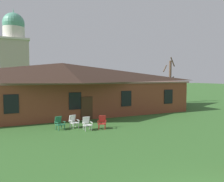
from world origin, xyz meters
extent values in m
cube|color=brown|center=(0.00, 20.14, 1.60)|extent=(25.43, 10.00, 3.20)
cube|color=#8C6458|center=(0.00, 20.14, 3.28)|extent=(25.93, 10.20, 0.16)
pyramid|color=black|center=(0.00, 20.14, 4.35)|extent=(26.44, 10.40, 1.98)
cube|color=black|center=(-5.09, 15.11, 1.76)|extent=(1.10, 0.06, 1.50)
cube|color=black|center=(0.00, 15.11, 1.76)|extent=(1.10, 0.06, 1.50)
cube|color=black|center=(5.09, 15.11, 1.76)|extent=(1.10, 0.06, 1.50)
cube|color=black|center=(10.17, 15.11, 1.76)|extent=(1.10, 0.06, 1.50)
cube|color=#422819|center=(1.06, 15.11, 1.05)|extent=(1.10, 0.06, 2.10)
cube|color=#BCB29E|center=(-4.09, 41.90, 5.22)|extent=(4.80, 4.80, 10.45)
cube|color=silver|center=(-4.09, 41.90, 10.63)|extent=(5.18, 5.18, 0.36)
cylinder|color=silver|center=(-4.09, 41.90, 11.91)|extent=(3.80, 3.80, 2.20)
sphere|color=#569E84|center=(-4.09, 41.90, 13.69)|extent=(3.88, 3.88, 3.88)
cone|color=#569E84|center=(-4.09, 41.90, 16.03)|extent=(0.24, 0.24, 1.00)
cube|color=#28704C|center=(-1.61, 12.24, 0.18)|extent=(0.06, 0.06, 0.36)
cube|color=#28704C|center=(-2.05, 12.11, 0.18)|extent=(0.06, 0.06, 0.36)
cube|color=#28704C|center=(-1.73, 12.66, 0.18)|extent=(0.06, 0.06, 0.36)
cube|color=#28704C|center=(-2.17, 12.53, 0.18)|extent=(0.06, 0.06, 0.36)
cube|color=#28704C|center=(-1.89, 12.38, 0.39)|extent=(0.66, 0.65, 0.05)
cube|color=#28704C|center=(-1.98, 12.68, 0.69)|extent=(0.55, 0.33, 0.54)
cube|color=#28704C|center=(-1.60, 12.45, 0.58)|extent=(0.19, 0.47, 0.03)
cube|color=#28704C|center=(-1.56, 12.29, 0.47)|extent=(0.05, 0.05, 0.22)
cube|color=#28704C|center=(-2.16, 12.28, 0.58)|extent=(0.19, 0.47, 0.03)
cube|color=#28704C|center=(-2.12, 12.13, 0.47)|extent=(0.05, 0.05, 0.22)
cube|color=white|center=(-0.52, 12.35, 0.18)|extent=(0.06, 0.06, 0.36)
cube|color=white|center=(-0.96, 12.23, 0.18)|extent=(0.06, 0.06, 0.36)
cube|color=white|center=(-0.63, 12.78, 0.18)|extent=(0.06, 0.06, 0.36)
cube|color=white|center=(-1.08, 12.66, 0.18)|extent=(0.06, 0.06, 0.36)
cube|color=white|center=(-0.80, 12.50, 0.39)|extent=(0.65, 0.64, 0.05)
cube|color=white|center=(-0.88, 12.81, 0.69)|extent=(0.54, 0.31, 0.54)
cube|color=white|center=(-0.51, 12.56, 0.58)|extent=(0.18, 0.47, 0.03)
cube|color=white|center=(-0.47, 12.40, 0.47)|extent=(0.05, 0.05, 0.22)
cube|color=white|center=(-1.07, 12.41, 0.58)|extent=(0.18, 0.47, 0.03)
cube|color=white|center=(-1.03, 12.26, 0.47)|extent=(0.05, 0.05, 0.22)
cube|color=white|center=(0.08, 11.11, 0.18)|extent=(0.05, 0.05, 0.36)
cube|color=white|center=(-0.38, 11.11, 0.18)|extent=(0.05, 0.05, 0.36)
cube|color=white|center=(0.08, 11.55, 0.18)|extent=(0.05, 0.05, 0.36)
cube|color=white|center=(-0.38, 11.55, 0.18)|extent=(0.05, 0.05, 0.36)
cube|color=white|center=(-0.15, 11.33, 0.39)|extent=(0.54, 0.52, 0.05)
cube|color=white|center=(-0.15, 11.64, 0.69)|extent=(0.51, 0.19, 0.54)
cube|color=white|center=(0.14, 11.31, 0.58)|extent=(0.06, 0.47, 0.03)
cube|color=white|center=(0.14, 11.15, 0.47)|extent=(0.04, 0.04, 0.22)
cube|color=white|center=(-0.44, 11.31, 0.58)|extent=(0.06, 0.47, 0.03)
cube|color=white|center=(-0.44, 11.15, 0.47)|extent=(0.04, 0.04, 0.22)
cube|color=maroon|center=(1.10, 11.07, 0.18)|extent=(0.07, 0.07, 0.36)
cube|color=maroon|center=(0.69, 11.28, 0.18)|extent=(0.07, 0.07, 0.36)
cube|color=maroon|center=(1.30, 11.46, 0.18)|extent=(0.07, 0.07, 0.36)
cube|color=maroon|center=(0.89, 11.67, 0.18)|extent=(0.07, 0.07, 0.36)
cube|color=maroon|center=(1.00, 11.37, 0.39)|extent=(0.72, 0.71, 0.05)
cube|color=maroon|center=(1.14, 11.65, 0.69)|extent=(0.54, 0.40, 0.54)
cube|color=maroon|center=(1.25, 11.22, 0.58)|extent=(0.27, 0.44, 0.03)
cube|color=maroon|center=(1.18, 11.08, 0.47)|extent=(0.05, 0.05, 0.22)
cube|color=maroon|center=(0.73, 11.48, 0.58)|extent=(0.27, 0.44, 0.03)
cube|color=maroon|center=(0.66, 11.34, 0.47)|extent=(0.05, 0.05, 0.22)
cylinder|color=brown|center=(16.51, 22.60, 3.11)|extent=(0.36, 0.36, 6.22)
cylinder|color=brown|center=(16.05, 23.22, 5.12)|extent=(1.42, 1.11, 1.11)
cylinder|color=brown|center=(16.86, 22.73, 3.47)|extent=(0.46, 0.87, 0.91)
cylinder|color=brown|center=(16.58, 22.20, 6.04)|extent=(0.96, 0.33, 1.38)
camera|label=1|loc=(-5.24, -3.86, 3.88)|focal=35.88mm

